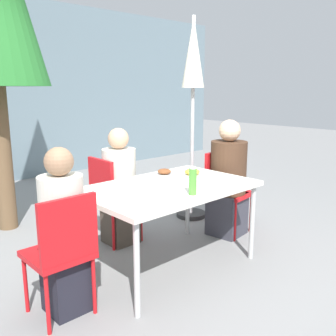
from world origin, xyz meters
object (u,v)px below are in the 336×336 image
(bottle, at_px, (193,181))
(chair_right, at_px, (224,185))
(person_left, at_px, (63,235))
(closed_umbrella, at_px, (193,75))
(person_far, at_px, (120,190))
(chair_left, at_px, (63,247))
(person_right, at_px, (228,182))
(chair_far, at_px, (110,194))
(drinking_cup, at_px, (148,200))
(salad_bowl, at_px, (140,189))

(bottle, bearing_deg, chair_right, 26.81)
(chair_right, bearing_deg, person_left, -1.20)
(closed_umbrella, bearing_deg, bottle, -136.44)
(person_far, bearing_deg, chair_right, 63.94)
(chair_left, xyz_separation_m, bottle, (0.98, -0.26, 0.33))
(chair_right, distance_m, person_right, 0.11)
(chair_far, bearing_deg, closed_umbrella, 90.85)
(person_left, xyz_separation_m, drinking_cup, (0.48, -0.33, 0.23))
(person_far, bearing_deg, salad_bowl, -23.44)
(person_far, xyz_separation_m, bottle, (-0.06, -1.05, 0.29))
(chair_far, bearing_deg, salad_bowl, -17.08)
(bottle, bearing_deg, closed_umbrella, 43.56)
(salad_bowl, bearing_deg, chair_left, -176.17)
(person_left, height_order, person_right, person_right)
(chair_far, relative_size, salad_bowl, 5.07)
(person_far, bearing_deg, bottle, -2.56)
(chair_right, relative_size, bottle, 3.97)
(drinking_cup, bearing_deg, chair_far, 68.65)
(closed_umbrella, bearing_deg, chair_right, -99.08)
(chair_left, relative_size, bottle, 3.97)
(salad_bowl, bearing_deg, closed_umbrella, 29.11)
(person_left, xyz_separation_m, closed_umbrella, (2.09, 0.77, 1.13))
(person_right, height_order, bottle, person_right)
(chair_far, bearing_deg, bottle, 1.71)
(chair_left, relative_size, closed_umbrella, 0.38)
(chair_right, relative_size, closed_umbrella, 0.38)
(salad_bowl, bearing_deg, bottle, -47.85)
(chair_left, height_order, bottle, bottle)
(chair_left, xyz_separation_m, chair_right, (2.05, 0.28, 0.00))
(person_right, bearing_deg, bottle, 16.81)
(chair_left, relative_size, drinking_cup, 9.52)
(person_right, height_order, drinking_cup, person_right)
(person_far, distance_m, salad_bowl, 0.85)
(chair_right, height_order, salad_bowl, chair_right)
(person_right, relative_size, salad_bowl, 7.10)
(chair_left, relative_size, chair_right, 1.00)
(person_right, height_order, person_far, person_right)
(person_left, height_order, salad_bowl, person_left)
(chair_left, height_order, chair_right, same)
(chair_right, relative_size, chair_far, 1.00)
(person_right, relative_size, bottle, 5.56)
(closed_umbrella, distance_m, drinking_cup, 2.15)
(bottle, bearing_deg, person_far, 86.55)
(person_right, distance_m, closed_umbrella, 1.30)
(closed_umbrella, bearing_deg, person_far, -177.37)
(salad_bowl, bearing_deg, person_right, 6.62)
(person_left, relative_size, chair_far, 1.33)
(chair_far, height_order, drinking_cup, chair_far)
(chair_left, height_order, person_far, person_far)
(person_far, height_order, bottle, person_far)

